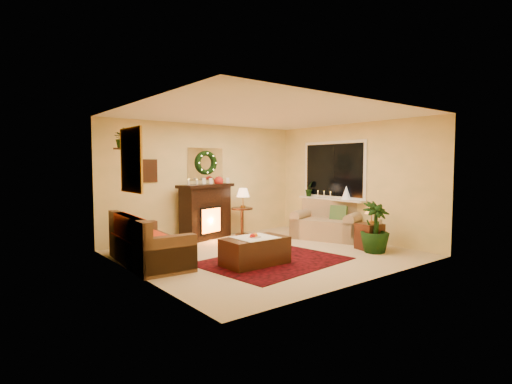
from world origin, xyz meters
TOP-DOWN VIEW (x-y plane):
  - floor at (0.00, 0.00)m, footprint 5.00×5.00m
  - ceiling at (0.00, 0.00)m, footprint 5.00×5.00m
  - wall_back at (0.00, 2.25)m, footprint 5.00×5.00m
  - wall_front at (0.00, -2.25)m, footprint 5.00×5.00m
  - wall_left at (-2.50, 0.00)m, footprint 4.50×4.50m
  - wall_right at (2.50, 0.00)m, footprint 4.50×4.50m
  - area_rug at (-0.30, -0.52)m, footprint 2.60×2.08m
  - sofa at (-2.04, 0.69)m, footprint 1.00×2.01m
  - red_throw at (-2.11, 0.82)m, footprint 0.76×1.23m
  - fireplace at (-0.12, 2.04)m, footprint 1.34×0.73m
  - poinsettia at (0.21, 2.01)m, footprint 0.22×0.22m
  - mantel_candle_a at (-0.56, 2.03)m, footprint 0.06×0.06m
  - mantel_candle_b at (-0.34, 2.05)m, footprint 0.06×0.06m
  - mantel_mirror at (0.00, 2.23)m, footprint 0.92×0.02m
  - wreath at (0.00, 2.19)m, footprint 0.55×0.11m
  - wall_art at (-1.35, 2.23)m, footprint 0.32×0.03m
  - gold_mirror at (-2.48, 0.30)m, footprint 0.03×0.84m
  - hanging_plant at (-2.34, 1.05)m, footprint 0.33×0.28m
  - loveseat at (2.03, 0.33)m, footprint 1.34×1.69m
  - window_frame at (2.48, 0.55)m, footprint 0.03×1.86m
  - window_glass at (2.47, 0.55)m, footprint 0.02×1.70m
  - window_sill at (2.38, 0.55)m, footprint 0.22×1.86m
  - mini_tree at (2.42, 0.11)m, footprint 0.22×0.22m
  - sill_plant at (2.39, 1.25)m, footprint 0.27×0.22m
  - side_table_round at (0.78, 1.88)m, footprint 0.61×0.61m
  - lamp_cream at (0.81, 1.88)m, footprint 0.31×0.31m
  - end_table_square at (1.83, -0.96)m, footprint 0.49×0.49m
  - lamp_tiffany at (1.85, -0.99)m, footprint 0.28×0.28m
  - coffee_table at (-0.70, -0.52)m, footprint 1.10×0.61m
  - fruit_bowl at (-0.71, -0.51)m, footprint 0.24×0.24m
  - floor_palm at (1.69, -1.18)m, footprint 1.90×1.90m

SIDE VIEW (x-z plane):
  - floor at x=0.00m, z-range 0.00..0.00m
  - area_rug at x=-0.30m, z-range 0.00..0.01m
  - coffee_table at x=-0.70m, z-range -0.02..0.44m
  - end_table_square at x=1.83m, z-range 0.01..0.53m
  - side_table_round at x=0.78m, z-range 0.00..0.65m
  - loveseat at x=2.03m, z-range -0.01..0.85m
  - sofa at x=-2.04m, z-range 0.01..0.85m
  - floor_palm at x=1.69m, z-range -1.01..1.91m
  - fruit_bowl at x=-0.71m, z-range 0.42..0.48m
  - red_throw at x=-2.11m, z-range 0.45..0.46m
  - fireplace at x=-0.12m, z-range -0.03..1.13m
  - lamp_tiffany at x=1.85m, z-range 0.54..0.95m
  - window_sill at x=2.38m, z-range 0.85..0.89m
  - lamp_cream at x=0.81m, z-range 0.64..1.12m
  - mini_tree at x=2.42m, z-range 0.88..1.20m
  - sill_plant at x=2.39m, z-range 0.84..1.33m
  - mantel_candle_a at x=-0.56m, z-range 1.18..1.34m
  - mantel_candle_b at x=-0.34m, z-range 1.18..1.34m
  - wall_back at x=0.00m, z-range 1.30..1.30m
  - wall_front at x=0.00m, z-range 1.30..1.30m
  - wall_left at x=-2.50m, z-range 1.30..1.30m
  - wall_right at x=2.50m, z-range 1.30..1.30m
  - poinsettia at x=0.21m, z-range 1.19..1.41m
  - wall_art at x=-1.35m, z-range 1.31..1.79m
  - window_frame at x=2.48m, z-range 0.87..2.23m
  - window_glass at x=2.47m, z-range 0.94..2.16m
  - mantel_mirror at x=0.00m, z-range 1.34..2.06m
  - wreath at x=0.00m, z-range 1.44..2.00m
  - gold_mirror at x=-2.48m, z-range 1.25..2.25m
  - hanging_plant at x=-2.34m, z-range 1.79..2.15m
  - ceiling at x=0.00m, z-range 2.60..2.60m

